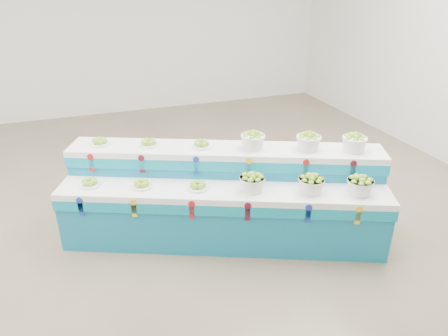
# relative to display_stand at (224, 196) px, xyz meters

# --- Properties ---
(ground) EXTENTS (10.00, 10.00, 0.00)m
(ground) POSITION_rel_display_stand_xyz_m (-0.92, 0.22, -0.51)
(ground) COLOR brown
(ground) RESTS_ON ground
(back_wall) EXTENTS (10.00, 0.00, 10.00)m
(back_wall) POSITION_rel_display_stand_xyz_m (-0.92, 5.22, 1.49)
(back_wall) COLOR silver
(back_wall) RESTS_ON ground
(display_stand) EXTENTS (3.68, 2.28, 1.02)m
(display_stand) POSITION_rel_display_stand_xyz_m (0.00, 0.00, 0.00)
(display_stand) COLOR #14749C
(display_stand) RESTS_ON ground
(plate_lower_left) EXTENTS (0.29, 0.29, 0.09)m
(plate_lower_left) POSITION_rel_display_stand_xyz_m (-1.42, 0.37, 0.25)
(plate_lower_left) COLOR white
(plate_lower_left) RESTS_ON display_stand
(plate_lower_mid) EXTENTS (0.29, 0.29, 0.09)m
(plate_lower_mid) POSITION_rel_display_stand_xyz_m (-0.89, 0.14, 0.25)
(plate_lower_mid) COLOR white
(plate_lower_mid) RESTS_ON display_stand
(plate_lower_right) EXTENTS (0.29, 0.29, 0.09)m
(plate_lower_right) POSITION_rel_display_stand_xyz_m (-0.33, -0.10, 0.25)
(plate_lower_right) COLOR white
(plate_lower_right) RESTS_ON display_stand
(basket_lower_left) EXTENTS (0.36, 0.36, 0.20)m
(basket_lower_left) POSITION_rel_display_stand_xyz_m (0.20, -0.33, 0.31)
(basket_lower_left) COLOR silver
(basket_lower_left) RESTS_ON display_stand
(basket_lower_mid) EXTENTS (0.36, 0.36, 0.20)m
(basket_lower_mid) POSITION_rel_display_stand_xyz_m (0.77, -0.57, 0.31)
(basket_lower_mid) COLOR silver
(basket_lower_mid) RESTS_ON display_stand
(basket_lower_right) EXTENTS (0.36, 0.36, 0.20)m
(basket_lower_right) POSITION_rel_display_stand_xyz_m (1.23, -0.77, 0.31)
(basket_lower_right) COLOR silver
(basket_lower_right) RESTS_ON display_stand
(plate_upper_left) EXTENTS (0.29, 0.29, 0.09)m
(plate_upper_left) POSITION_rel_display_stand_xyz_m (-1.24, 0.78, 0.55)
(plate_upper_left) COLOR white
(plate_upper_left) RESTS_ON display_stand
(plate_upper_mid) EXTENTS (0.29, 0.29, 0.09)m
(plate_upper_mid) POSITION_rel_display_stand_xyz_m (-0.72, 0.55, 0.55)
(plate_upper_mid) COLOR white
(plate_upper_mid) RESTS_ON display_stand
(plate_upper_right) EXTENTS (0.29, 0.29, 0.09)m
(plate_upper_right) POSITION_rel_display_stand_xyz_m (-0.16, 0.31, 0.55)
(plate_upper_right) COLOR white
(plate_upper_right) RESTS_ON display_stand
(basket_upper_left) EXTENTS (0.36, 0.36, 0.20)m
(basket_upper_left) POSITION_rel_display_stand_xyz_m (0.37, 0.08, 0.61)
(basket_upper_left) COLOR silver
(basket_upper_left) RESTS_ON display_stand
(basket_upper_mid) EXTENTS (0.36, 0.36, 0.20)m
(basket_upper_mid) POSITION_rel_display_stand_xyz_m (0.94, -0.16, 0.61)
(basket_upper_mid) COLOR silver
(basket_upper_mid) RESTS_ON display_stand
(basket_upper_right) EXTENTS (0.36, 0.36, 0.20)m
(basket_upper_right) POSITION_rel_display_stand_xyz_m (1.41, -0.36, 0.61)
(basket_upper_right) COLOR silver
(basket_upper_right) RESTS_ON display_stand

